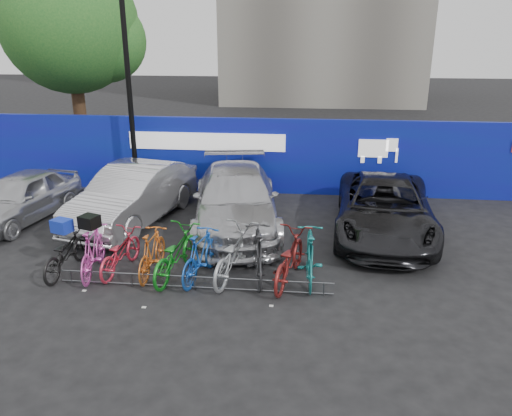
# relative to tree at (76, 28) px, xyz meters

# --- Properties ---
(ground) EXTENTS (100.00, 100.00, 0.00)m
(ground) POSITION_rel_tree_xyz_m (6.77, -10.06, -5.07)
(ground) COLOR black
(ground) RESTS_ON ground
(hoarding) EXTENTS (22.00, 0.18, 2.40)m
(hoarding) POSITION_rel_tree_xyz_m (6.78, -4.06, -3.86)
(hoarding) COLOR navy
(hoarding) RESTS_ON ground
(tree) EXTENTS (5.40, 5.20, 7.80)m
(tree) POSITION_rel_tree_xyz_m (0.00, 0.00, 0.00)
(tree) COLOR #382314
(tree) RESTS_ON ground
(lamppost) EXTENTS (0.25, 0.50, 6.11)m
(lamppost) POSITION_rel_tree_xyz_m (3.57, -4.66, -1.80)
(lamppost) COLOR black
(lamppost) RESTS_ON ground
(bike_rack) EXTENTS (5.60, 0.03, 0.30)m
(bike_rack) POSITION_rel_tree_xyz_m (6.77, -10.66, -4.91)
(bike_rack) COLOR #595B60
(bike_rack) RESTS_ON ground
(car_0) EXTENTS (2.22, 4.14, 1.34)m
(car_0) POSITION_rel_tree_xyz_m (1.20, -7.27, -4.40)
(car_0) COLOR #B1B2B5
(car_0) RESTS_ON ground
(car_1) EXTENTS (2.62, 4.93, 1.54)m
(car_1) POSITION_rel_tree_xyz_m (4.32, -7.05, -4.30)
(car_1) COLOR #B3B3B8
(car_1) RESTS_ON ground
(car_2) EXTENTS (2.97, 5.60, 1.55)m
(car_2) POSITION_rel_tree_xyz_m (7.13, -7.14, -4.30)
(car_2) COLOR #B4B5B9
(car_2) RESTS_ON ground
(car_3) EXTENTS (2.81, 5.31, 1.42)m
(car_3) POSITION_rel_tree_xyz_m (10.96, -7.28, -4.36)
(car_3) COLOR black
(car_3) RESTS_ON ground
(bike_0) EXTENTS (0.73, 1.83, 0.94)m
(bike_0) POSITION_rel_tree_xyz_m (3.87, -10.18, -4.60)
(bike_0) COLOR black
(bike_0) RESTS_ON ground
(bike_1) EXTENTS (0.73, 1.83, 1.07)m
(bike_1) POSITION_rel_tree_xyz_m (4.49, -10.19, -4.54)
(bike_1) COLOR #D84AB1
(bike_1) RESTS_ON ground
(bike_2) EXTENTS (0.83, 1.77, 0.89)m
(bike_2) POSITION_rel_tree_xyz_m (5.01, -10.01, -4.62)
(bike_2) COLOR #D42840
(bike_2) RESTS_ON ground
(bike_3) EXTENTS (0.53, 1.69, 1.00)m
(bike_3) POSITION_rel_tree_xyz_m (5.75, -10.09, -4.57)
(bike_3) COLOR #D0611F
(bike_3) RESTS_ON ground
(bike_4) EXTENTS (1.08, 2.09, 1.05)m
(bike_4) POSITION_rel_tree_xyz_m (6.27, -10.11, -4.55)
(bike_4) COLOR #137D1B
(bike_4) RESTS_ON ground
(bike_5) EXTENTS (0.90, 1.83, 1.06)m
(bike_5) POSITION_rel_tree_xyz_m (6.82, -10.17, -4.54)
(bike_5) COLOR #164DB1
(bike_5) RESTS_ON ground
(bike_6) EXTENTS (1.19, 2.17, 1.08)m
(bike_6) POSITION_rel_tree_xyz_m (7.49, -10.03, -4.53)
(bike_6) COLOR #94989C
(bike_6) RESTS_ON ground
(bike_7) EXTENTS (0.79, 1.92, 1.12)m
(bike_7) POSITION_rel_tree_xyz_m (8.02, -10.03, -4.51)
(bike_7) COLOR #262729
(bike_7) RESTS_ON ground
(bike_8) EXTENTS (1.14, 2.12, 1.06)m
(bike_8) POSITION_rel_tree_xyz_m (8.65, -10.11, -4.54)
(bike_8) COLOR maroon
(bike_8) RESTS_ON ground
(bike_9) EXTENTS (0.58, 1.88, 1.12)m
(bike_9) POSITION_rel_tree_xyz_m (9.08, -10.02, -4.51)
(bike_9) COLOR #187372
(bike_9) RESTS_ON ground
(cargo_crate) EXTENTS (0.46, 0.41, 0.28)m
(cargo_crate) POSITION_rel_tree_xyz_m (3.87, -10.18, -3.99)
(cargo_crate) COLOR #152EB3
(cargo_crate) RESTS_ON bike_0
(cargo_topcase) EXTENTS (0.45, 0.42, 0.27)m
(cargo_topcase) POSITION_rel_tree_xyz_m (4.49, -10.19, -3.87)
(cargo_topcase) COLOR black
(cargo_topcase) RESTS_ON bike_1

